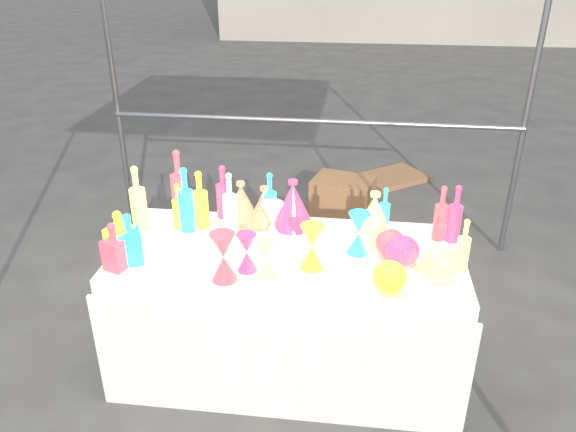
# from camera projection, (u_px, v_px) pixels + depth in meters

# --- Properties ---
(ground) EXTENTS (80.00, 80.00, 0.00)m
(ground) POSITION_uv_depth(u_px,v_px,m) (288.00, 362.00, 3.25)
(ground) COLOR #64625D
(ground) RESTS_ON ground
(display_table) EXTENTS (1.84, 0.83, 0.75)m
(display_table) POSITION_uv_depth(u_px,v_px,m) (288.00, 311.00, 3.08)
(display_table) COLOR white
(display_table) RESTS_ON ground
(cardboard_box_closed) EXTENTS (0.58, 0.48, 0.36)m
(cardboard_box_closed) POSITION_uv_depth(u_px,v_px,m) (343.00, 198.00, 4.86)
(cardboard_box_closed) COLOR #A8744B
(cardboard_box_closed) RESTS_ON ground
(cardboard_box_flat) EXTENTS (0.78, 0.74, 0.05)m
(cardboard_box_flat) POSITION_uv_depth(u_px,v_px,m) (392.00, 177.00, 5.68)
(cardboard_box_flat) COLOR #A8744B
(cardboard_box_flat) RESTS_ON ground
(bottle_0) EXTENTS (0.11, 0.11, 0.33)m
(bottle_0) POSITION_uv_depth(u_px,v_px,m) (200.00, 199.00, 3.08)
(bottle_0) COLOR red
(bottle_0) RESTS_ON display_table
(bottle_1) EXTENTS (0.09, 0.09, 0.37)m
(bottle_1) POSITION_uv_depth(u_px,v_px,m) (186.00, 199.00, 3.04)
(bottle_1) COLOR #177F19
(bottle_1) RESTS_ON display_table
(bottle_2) EXTENTS (0.12, 0.12, 0.41)m
(bottle_2) POSITION_uv_depth(u_px,v_px,m) (179.00, 185.00, 3.17)
(bottle_2) COLOR #D45616
(bottle_2) RESTS_ON display_table
(bottle_3) EXTENTS (0.10, 0.10, 0.32)m
(bottle_3) POSITION_uv_depth(u_px,v_px,m) (223.00, 191.00, 3.20)
(bottle_3) COLOR #1F37B8
(bottle_3) RESTS_ON display_table
(bottle_4) EXTENTS (0.11, 0.11, 0.37)m
(bottle_4) POSITION_uv_depth(u_px,v_px,m) (138.00, 197.00, 3.07)
(bottle_4) COLOR #16758B
(bottle_4) RESTS_ON display_table
(bottle_5) EXTENTS (0.09, 0.09, 0.36)m
(bottle_5) POSITION_uv_depth(u_px,v_px,m) (230.00, 204.00, 3.01)
(bottle_5) COLOR #CB2880
(bottle_5) RESTS_ON display_table
(bottle_6) EXTENTS (0.08, 0.08, 0.27)m
(bottle_6) POSITION_uv_depth(u_px,v_px,m) (178.00, 206.00, 3.09)
(bottle_6) COLOR red
(bottle_6) RESTS_ON display_table
(bottle_7) EXTENTS (0.09, 0.09, 0.32)m
(bottle_7) POSITION_uv_depth(u_px,v_px,m) (270.00, 200.00, 3.10)
(bottle_7) COLOR #177F19
(bottle_7) RESTS_ON display_table
(decanter_0) EXTENTS (0.14, 0.14, 0.28)m
(decanter_0) POSITION_uv_depth(u_px,v_px,m) (120.00, 236.00, 2.77)
(decanter_0) COLOR red
(decanter_0) RESTS_ON display_table
(decanter_1) EXTENTS (0.12, 0.12, 0.25)m
(decanter_1) POSITION_uv_depth(u_px,v_px,m) (114.00, 246.00, 2.71)
(decanter_1) COLOR #D45616
(decanter_1) RESTS_ON display_table
(decanter_2) EXTENTS (0.14, 0.14, 0.27)m
(decanter_2) POSITION_uv_depth(u_px,v_px,m) (129.00, 238.00, 2.75)
(decanter_2) COLOR #177F19
(decanter_2) RESTS_ON display_table
(hourglass_0) EXTENTS (0.15, 0.15, 0.25)m
(hourglass_0) POSITION_uv_depth(u_px,v_px,m) (223.00, 257.00, 2.61)
(hourglass_0) COLOR #D45616
(hourglass_0) RESTS_ON display_table
(hourglass_1) EXTENTS (0.13, 0.13, 0.20)m
(hourglass_1) POSITION_uv_depth(u_px,v_px,m) (247.00, 252.00, 2.70)
(hourglass_1) COLOR #1F37B8
(hourglass_1) RESTS_ON display_table
(hourglass_2) EXTENTS (0.10, 0.10, 0.19)m
(hourglass_2) POSITION_uv_depth(u_px,v_px,m) (266.00, 259.00, 2.66)
(hourglass_2) COLOR #16758B
(hourglass_2) RESTS_ON display_table
(hourglass_3) EXTENTS (0.15, 0.15, 0.24)m
(hourglass_3) POSITION_uv_depth(u_px,v_px,m) (272.00, 223.00, 2.93)
(hourglass_3) COLOR #CB2880
(hourglass_3) RESTS_ON display_table
(hourglass_4) EXTENTS (0.15, 0.15, 0.23)m
(hourglass_4) POSITION_uv_depth(u_px,v_px,m) (312.00, 247.00, 2.72)
(hourglass_4) COLOR red
(hourglass_4) RESTS_ON display_table
(hourglass_5) EXTENTS (0.13, 0.13, 0.23)m
(hourglass_5) POSITION_uv_depth(u_px,v_px,m) (358.00, 233.00, 2.85)
(hourglass_5) COLOR #177F19
(hourglass_5) RESTS_ON display_table
(globe_0) EXTENTS (0.19, 0.19, 0.13)m
(globe_0) POSITION_uv_depth(u_px,v_px,m) (390.00, 278.00, 2.56)
(globe_0) COLOR red
(globe_0) RESTS_ON display_table
(globe_1) EXTENTS (0.20, 0.20, 0.15)m
(globe_1) POSITION_uv_depth(u_px,v_px,m) (440.00, 265.00, 2.64)
(globe_1) COLOR #16758B
(globe_1) RESTS_ON display_table
(globe_2) EXTENTS (0.16, 0.16, 0.13)m
(globe_2) POSITION_uv_depth(u_px,v_px,m) (390.00, 244.00, 2.85)
(globe_2) COLOR #D45616
(globe_2) RESTS_ON display_table
(globe_3) EXTENTS (0.18, 0.18, 0.13)m
(globe_3) POSITION_uv_depth(u_px,v_px,m) (402.00, 252.00, 2.77)
(globe_3) COLOR #1F37B8
(globe_3) RESTS_ON display_table
(lampshade_0) EXTENTS (0.23, 0.23, 0.25)m
(lampshade_0) POSITION_uv_depth(u_px,v_px,m) (241.00, 203.00, 3.14)
(lampshade_0) COLOR yellow
(lampshade_0) RESTS_ON display_table
(lampshade_1) EXTENTS (0.24, 0.24, 0.23)m
(lampshade_1) POSITION_uv_depth(u_px,v_px,m) (264.00, 206.00, 3.13)
(lampshade_1) COLOR yellow
(lampshade_1) RESTS_ON display_table
(lampshade_2) EXTENTS (0.26, 0.26, 0.28)m
(lampshade_2) POSITION_uv_depth(u_px,v_px,m) (293.00, 203.00, 3.10)
(lampshade_2) COLOR #1F37B8
(lampshade_2) RESTS_ON display_table
(lampshade_3) EXTENTS (0.31, 0.31, 0.28)m
(lampshade_3) POSITION_uv_depth(u_px,v_px,m) (374.00, 216.00, 2.96)
(lampshade_3) COLOR #16758B
(lampshade_3) RESTS_ON display_table
(bottle_8) EXTENTS (0.07, 0.07, 0.27)m
(bottle_8) POSITION_uv_depth(u_px,v_px,m) (384.00, 210.00, 3.04)
(bottle_8) COLOR #177F19
(bottle_8) RESTS_ON display_table
(bottle_9) EXTENTS (0.07, 0.07, 0.31)m
(bottle_9) POSITION_uv_depth(u_px,v_px,m) (441.00, 213.00, 2.96)
(bottle_9) COLOR #D45616
(bottle_9) RESTS_ON display_table
(bottle_10) EXTENTS (0.08, 0.08, 0.32)m
(bottle_10) POSITION_uv_depth(u_px,v_px,m) (455.00, 214.00, 2.94)
(bottle_10) COLOR #1F37B8
(bottle_10) RESTS_ON display_table
(bottle_11) EXTENTS (0.08, 0.08, 0.28)m
(bottle_11) POSITION_uv_depth(u_px,v_px,m) (464.00, 245.00, 2.68)
(bottle_11) COLOR #16758B
(bottle_11) RESTS_ON display_table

